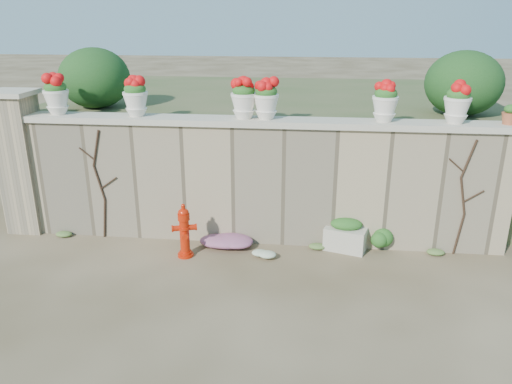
# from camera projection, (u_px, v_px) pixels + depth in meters

# --- Properties ---
(ground) EXTENTS (80.00, 80.00, 0.00)m
(ground) POSITION_uv_depth(u_px,v_px,m) (246.00, 293.00, 6.96)
(ground) COLOR #473A23
(ground) RESTS_ON ground
(stone_wall) EXTENTS (8.00, 0.40, 2.00)m
(stone_wall) POSITION_uv_depth(u_px,v_px,m) (259.00, 184.00, 8.31)
(stone_wall) COLOR #988665
(stone_wall) RESTS_ON ground
(wall_cap) EXTENTS (8.10, 0.52, 0.10)m
(wall_cap) POSITION_uv_depth(u_px,v_px,m) (259.00, 122.00, 7.95)
(wall_cap) COLOR beige
(wall_cap) RESTS_ON stone_wall
(gate_pillar) EXTENTS (0.72, 0.72, 2.48)m
(gate_pillar) POSITION_uv_depth(u_px,v_px,m) (22.00, 162.00, 8.65)
(gate_pillar) COLOR #988665
(gate_pillar) RESTS_ON ground
(raised_fill) EXTENTS (9.00, 6.00, 2.00)m
(raised_fill) POSITION_uv_depth(u_px,v_px,m) (274.00, 139.00, 11.30)
(raised_fill) COLOR #384C23
(raised_fill) RESTS_ON ground
(back_shrub_left) EXTENTS (1.30, 1.30, 1.10)m
(back_shrub_left) POSITION_uv_depth(u_px,v_px,m) (95.00, 78.00, 9.24)
(back_shrub_left) COLOR #143814
(back_shrub_left) RESTS_ON raised_fill
(back_shrub_right) EXTENTS (1.30, 1.30, 1.10)m
(back_shrub_right) POSITION_uv_depth(u_px,v_px,m) (464.00, 83.00, 8.55)
(back_shrub_right) COLOR #143814
(back_shrub_right) RESTS_ON raised_fill
(vine_left) EXTENTS (0.60, 0.04, 1.91)m
(vine_left) POSITION_uv_depth(u_px,v_px,m) (100.00, 183.00, 8.38)
(vine_left) COLOR black
(vine_left) RESTS_ON ground
(vine_right) EXTENTS (0.60, 0.04, 1.91)m
(vine_right) POSITION_uv_depth(u_px,v_px,m) (463.00, 197.00, 7.77)
(vine_right) COLOR black
(vine_right) RESTS_ON ground
(fire_hydrant) EXTENTS (0.39, 0.28, 0.89)m
(fire_hydrant) POSITION_uv_depth(u_px,v_px,m) (184.00, 231.00, 7.87)
(fire_hydrant) COLOR #B71C07
(fire_hydrant) RESTS_ON ground
(planter_box) EXTENTS (0.74, 0.56, 0.55)m
(planter_box) POSITION_uv_depth(u_px,v_px,m) (346.00, 235.00, 8.17)
(planter_box) COLOR beige
(planter_box) RESTS_ON ground
(green_shrub) EXTENTS (0.53, 0.48, 0.50)m
(green_shrub) POSITION_uv_depth(u_px,v_px,m) (382.00, 237.00, 8.11)
(green_shrub) COLOR #1E5119
(green_shrub) RESTS_ON ground
(magenta_clump) EXTENTS (0.96, 0.64, 0.26)m
(magenta_clump) POSITION_uv_depth(u_px,v_px,m) (226.00, 239.00, 8.32)
(magenta_clump) COLOR #CC28A6
(magenta_clump) RESTS_ON ground
(white_flowers) EXTENTS (0.50, 0.40, 0.18)m
(white_flowers) POSITION_uv_depth(u_px,v_px,m) (262.00, 253.00, 7.92)
(white_flowers) COLOR white
(white_flowers) RESTS_ON ground
(urn_pot_0) EXTENTS (0.41, 0.41, 0.64)m
(urn_pot_0) POSITION_uv_depth(u_px,v_px,m) (56.00, 95.00, 8.17)
(urn_pot_0) COLOR silver
(urn_pot_0) RESTS_ON wall_cap
(urn_pot_1) EXTENTS (0.40, 0.40, 0.63)m
(urn_pot_1) POSITION_uv_depth(u_px,v_px,m) (135.00, 97.00, 8.04)
(urn_pot_1) COLOR silver
(urn_pot_1) RESTS_ON wall_cap
(urn_pot_2) EXTENTS (0.41, 0.41, 0.64)m
(urn_pot_2) POSITION_uv_depth(u_px,v_px,m) (244.00, 98.00, 7.85)
(urn_pot_2) COLOR silver
(urn_pot_2) RESTS_ON wall_cap
(urn_pot_3) EXTENTS (0.40, 0.40, 0.63)m
(urn_pot_3) POSITION_uv_depth(u_px,v_px,m) (266.00, 99.00, 7.82)
(urn_pot_3) COLOR silver
(urn_pot_3) RESTS_ON wall_cap
(urn_pot_4) EXTENTS (0.40, 0.40, 0.62)m
(urn_pot_4) POSITION_uv_depth(u_px,v_px,m) (385.00, 102.00, 7.63)
(urn_pot_4) COLOR silver
(urn_pot_4) RESTS_ON wall_cap
(urn_pot_5) EXTENTS (0.40, 0.40, 0.63)m
(urn_pot_5) POSITION_uv_depth(u_px,v_px,m) (457.00, 103.00, 7.51)
(urn_pot_5) COLOR silver
(urn_pot_5) RESTS_ON wall_cap
(terracotta_pot) EXTENTS (0.24, 0.24, 0.29)m
(terracotta_pot) POSITION_uv_depth(u_px,v_px,m) (510.00, 116.00, 7.49)
(terracotta_pot) COLOR #A75333
(terracotta_pot) RESTS_ON wall_cap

